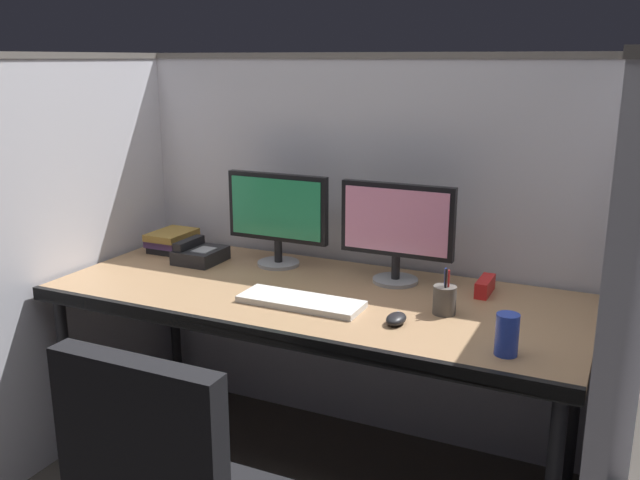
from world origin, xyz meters
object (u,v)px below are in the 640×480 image
Objects in this scene: pen_cup at (445,300)px; soda_can at (507,335)px; keyboard_main at (301,302)px; desk_phone at (199,254)px; red_stapler at (485,286)px; book_stack at (173,240)px; monitor_right at (397,226)px; desk at (313,306)px; computer_mouse at (396,319)px; monitor_left at (277,213)px.

soda_can is (0.24, -0.24, 0.01)m from pen_cup.
keyboard_main is 2.26× the size of desk_phone.
soda_can is (1.31, -0.40, 0.03)m from desk_phone.
red_stapler is 1.36m from book_stack.
monitor_right reaches higher than book_stack.
monitor_right reaches higher than red_stapler.
desk is 0.61m from desk_phone.
pen_cup reaches higher than red_stapler.
desk is 19.79× the size of computer_mouse.
monitor_left reaches higher than pen_cup.
desk is 0.77m from soda_can.
pen_cup is 0.71× the size of book_stack.
desk is at bearing 97.73° from keyboard_main.
pen_cup is 1.29× the size of soda_can.
desk is 4.42× the size of monitor_right.
computer_mouse is 0.51× the size of desk_phone.
keyboard_main is 4.48× the size of computer_mouse.
monitor_right is (0.50, -0.01, 0.00)m from monitor_left.
monitor_left is 1.12m from soda_can.
monitor_right is 1.04m from book_stack.
computer_mouse is 1.24m from book_stack.
soda_can is (1.00, -0.49, -0.15)m from monitor_left.
soda_can is at bearing -14.17° from computer_mouse.
soda_can is (0.50, -0.48, -0.15)m from monitor_right.
computer_mouse reaches higher than keyboard_main.
monitor_left is at bearing 137.97° from desk.
computer_mouse is (0.14, -0.39, -0.20)m from monitor_right.
keyboard_main is at bearing 170.51° from soda_can.
soda_can is (0.71, -0.12, 0.05)m from keyboard_main.
pen_cup is at bearing -0.62° from desk.
desk is 10.00× the size of desk_phone.
monitor_right is 0.46m from computer_mouse.
keyboard_main reaches higher than desk.
book_stack is at bearing 179.33° from monitor_left.
monitor_left is at bearing -179.67° from red_stapler.
desk is 8.49× the size of book_stack.
desk_phone is (-1.15, -0.10, 0.01)m from red_stapler.
red_stapler reaches higher than desk.
pen_cup is at bearing -43.85° from monitor_right.
soda_can reaches higher than desk_phone.
red_stapler is (0.33, 0.01, -0.19)m from monitor_right.
monitor_right is at bearing 109.47° from computer_mouse.
computer_mouse is 0.19m from pen_cup.
book_stack is (-0.80, 0.25, 0.09)m from desk.
pen_cup is (0.11, 0.15, 0.03)m from computer_mouse.
desk is at bearing -155.84° from red_stapler.
computer_mouse is at bearing -23.07° from desk.
monitor_left is 1.00× the size of monitor_right.
computer_mouse is at bearing -4.58° from keyboard_main.
soda_can is at bearing -44.30° from monitor_right.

